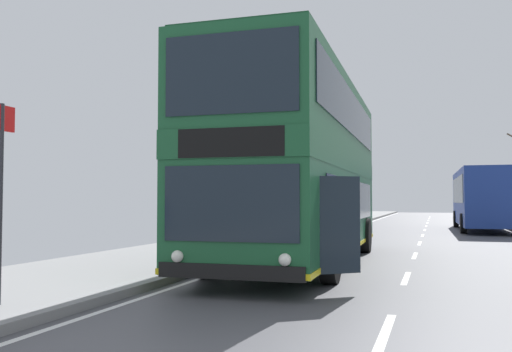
% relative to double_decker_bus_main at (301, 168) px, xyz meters
% --- Properties ---
extents(double_decker_bus_main, '(3.46, 10.88, 4.58)m').
position_rel_double_decker_bus_main_xyz_m(double_decker_bus_main, '(0.00, 0.00, 0.00)').
color(double_decker_bus_main, '#19512D').
rests_on(double_decker_bus_main, ground).
extents(background_bus_far_lane, '(2.75, 10.26, 3.14)m').
position_rel_double_decker_bus_main_xyz_m(background_bus_far_lane, '(5.54, 17.85, -0.68)').
color(background_bus_far_lane, navy).
rests_on(background_bus_far_lane, ground).
extents(bus_stop_sign_near, '(0.08, 0.44, 2.79)m').
position_rel_double_decker_bus_main_xyz_m(bus_stop_sign_near, '(-2.54, -7.36, -0.54)').
color(bus_stop_sign_near, '#2D2D33').
rests_on(bus_stop_sign_near, ground).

